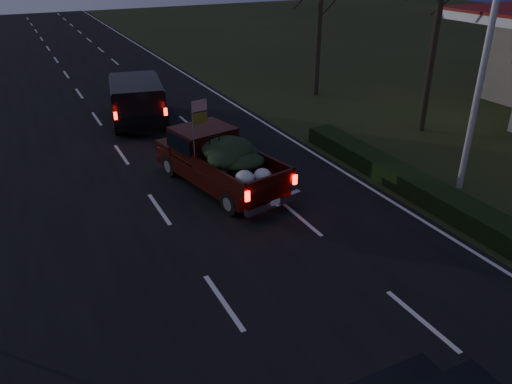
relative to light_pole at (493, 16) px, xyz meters
name	(u,v)px	position (x,y,z in m)	size (l,w,h in m)	color
ground	(223,302)	(-9.50, -2.00, -5.48)	(120.00, 120.00, 0.00)	black
road_asphalt	(223,302)	(-9.50, -2.00, -5.47)	(14.00, 120.00, 0.02)	black
hedge_row	(401,178)	(-1.70, 1.00, -5.18)	(1.00, 10.00, 0.60)	black
light_pole	(493,16)	(0.00, 0.00, 0.00)	(0.50, 0.90, 9.16)	silver
pickup_truck	(219,157)	(-7.15, 3.75, -4.45)	(2.98, 5.52, 2.74)	#330B06
lead_suv	(137,97)	(-7.81, 11.78, -4.31)	(3.19, 5.70, 1.55)	black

